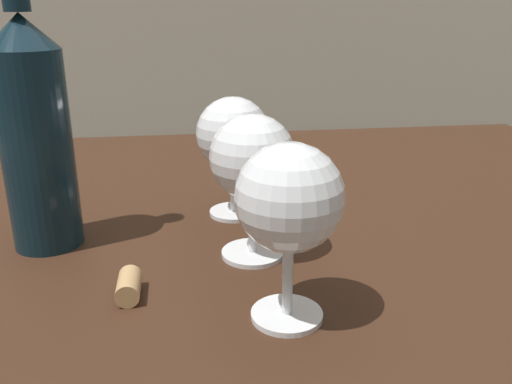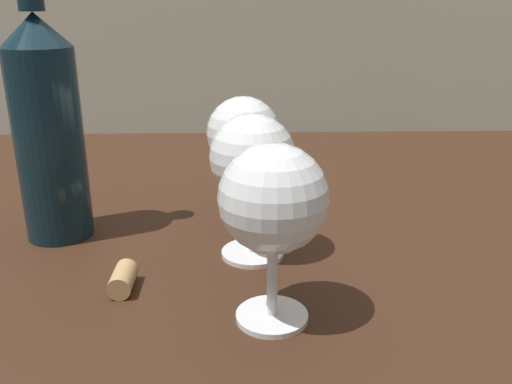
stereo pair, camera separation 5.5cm
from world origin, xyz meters
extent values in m
cube|color=#382114|center=(0.00, 0.00, 0.73)|extent=(1.27, 0.81, 0.03)
cylinder|color=#382114|center=(0.58, 0.34, 0.36)|extent=(0.06, 0.06, 0.71)
cylinder|color=white|center=(0.01, -0.28, 0.75)|extent=(0.06, 0.06, 0.00)
cylinder|color=white|center=(0.01, -0.28, 0.79)|extent=(0.01, 0.01, 0.08)
sphere|color=white|center=(0.01, -0.28, 0.85)|extent=(0.09, 0.09, 0.09)
ellipsoid|color=#470A16|center=(0.01, -0.28, 0.85)|extent=(0.08, 0.08, 0.03)
cylinder|color=white|center=(0.00, -0.16, 0.75)|extent=(0.07, 0.07, 0.00)
cylinder|color=white|center=(0.00, -0.16, 0.79)|extent=(0.01, 0.01, 0.08)
sphere|color=white|center=(0.00, -0.16, 0.85)|extent=(0.09, 0.09, 0.09)
ellipsoid|color=#EACC66|center=(0.00, -0.16, 0.85)|extent=(0.08, 0.08, 0.04)
cylinder|color=white|center=(-0.01, -0.04, 0.75)|extent=(0.06, 0.06, 0.00)
cylinder|color=white|center=(-0.01, -0.04, 0.78)|extent=(0.01, 0.01, 0.07)
sphere|color=white|center=(-0.01, -0.04, 0.85)|extent=(0.09, 0.09, 0.09)
ellipsoid|color=pink|center=(-0.01, -0.04, 0.85)|extent=(0.08, 0.08, 0.03)
cylinder|color=#0F232D|center=(-0.22, -0.10, 0.85)|extent=(0.07, 0.07, 0.21)
cone|color=#0F232D|center=(-0.22, -0.10, 0.97)|extent=(0.07, 0.07, 0.03)
cylinder|color=tan|center=(-0.12, -0.23, 0.76)|extent=(0.02, 0.04, 0.02)
camera|label=1|loc=(-0.07, -0.67, 1.00)|focal=37.56mm
camera|label=2|loc=(-0.01, -0.67, 1.00)|focal=37.56mm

